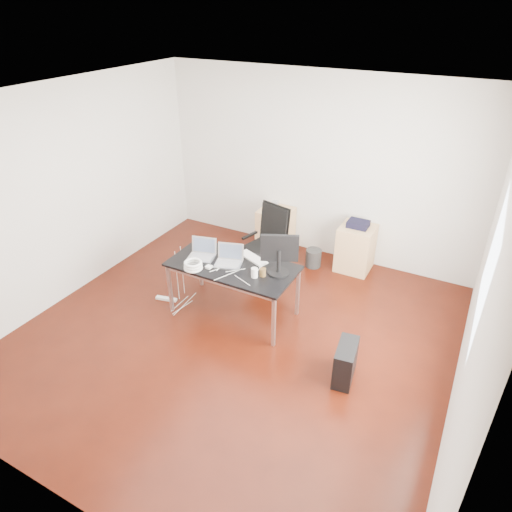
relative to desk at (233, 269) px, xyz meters
The scene contains 18 objects.
room_shell 0.88m from the desk, 54.20° to the right, with size 5.00×5.00×5.00m.
desk is the anchor object (origin of this frame).
office_chair 1.01m from the desk, 91.11° to the left, with size 0.58×0.60×1.08m.
filing_cabinet_left 1.88m from the desk, 98.83° to the left, with size 0.50×0.50×0.70m, color tan.
filing_cabinet_right 2.14m from the desk, 60.10° to the left, with size 0.50×0.50×0.70m, color tan.
pc_tower 1.79m from the desk, 15.50° to the right, with size 0.20×0.45×0.44m, color black.
wastebasket 1.76m from the desk, 73.38° to the left, with size 0.24×0.24×0.28m, color black.
power_strip 1.19m from the desk, 168.34° to the right, with size 0.30×0.06×0.04m, color white.
laptop_left 0.47m from the desk, behind, with size 0.38×0.33×0.23m.
laptop_right 0.13m from the desk, 163.89° to the left, with size 0.39×0.34×0.23m.
monitor 0.69m from the desk, 10.34° to the left, with size 0.43×0.26×0.51m.
keyboard 0.30m from the desk, 59.94° to the left, with size 0.44×0.14×0.02m, color white.
cup_white 0.41m from the desk, 17.80° to the right, with size 0.08×0.08×0.12m, color white.
cup_brown 0.46m from the desk, ahead, with size 0.08×0.08×0.10m, color brown.
cable_coil 0.50m from the desk, 140.39° to the right, with size 0.24×0.24×0.11m.
power_adapter 0.31m from the desk, 138.17° to the right, with size 0.07×0.07×0.03m, color white.
speaker 1.78m from the desk, 98.70° to the left, with size 0.09×0.08×0.18m, color #9E9E9E.
navy_garment 2.12m from the desk, 60.49° to the left, with size 0.30×0.24×0.09m, color black.
Camera 1 is at (2.30, -3.77, 3.66)m, focal length 32.00 mm.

